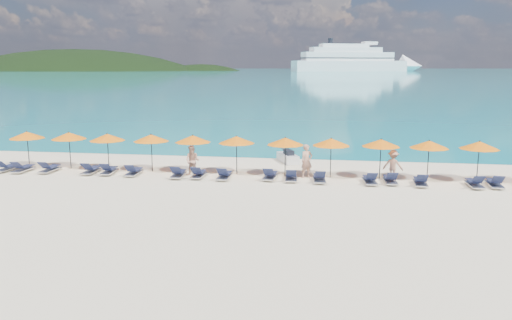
# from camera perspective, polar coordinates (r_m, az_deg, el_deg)

# --- Properties ---
(ground) EXTENTS (1400.00, 1400.00, 0.00)m
(ground) POSITION_cam_1_polar(r_m,az_deg,el_deg) (24.28, -1.07, -4.09)
(ground) COLOR beige
(sea) EXTENTS (1600.00, 1300.00, 0.01)m
(sea) POSITION_cam_1_polar(r_m,az_deg,el_deg) (683.17, 8.44, 10.13)
(sea) COLOR #1FA9B2
(sea) RESTS_ON ground
(headland_main) EXTENTS (374.00, 242.00, 126.50)m
(headland_main) POSITION_cam_1_polar(r_m,az_deg,el_deg) (641.46, -19.78, 6.18)
(headland_main) COLOR black
(headland_main) RESTS_ON ground
(headland_small) EXTENTS (162.00, 126.00, 85.50)m
(headland_small) POSITION_cam_1_polar(r_m,az_deg,el_deg) (604.53, -6.17, 6.79)
(headland_small) COLOR black
(headland_small) RESTS_ON ground
(cruise_ship) EXTENTS (143.31, 73.87, 40.31)m
(cruise_ship) POSITION_cam_1_polar(r_m,az_deg,el_deg) (545.31, 11.90, 10.98)
(cruise_ship) COLOR white
(cruise_ship) RESTS_ON ground
(jetski) EXTENTS (1.66, 2.41, 0.80)m
(jetski) POSITION_cam_1_polar(r_m,az_deg,el_deg) (32.58, 3.66, 0.32)
(jetski) COLOR silver
(jetski) RESTS_ON ground
(beachgoer_a) EXTENTS (0.83, 0.75, 1.90)m
(beachgoer_a) POSITION_cam_1_polar(r_m,az_deg,el_deg) (28.05, 5.82, -0.13)
(beachgoer_a) COLOR tan
(beachgoer_a) RESTS_ON ground
(beachgoer_b) EXTENTS (0.91, 0.61, 1.74)m
(beachgoer_b) POSITION_cam_1_polar(r_m,az_deg,el_deg) (28.64, -7.28, -0.10)
(beachgoer_b) COLOR tan
(beachgoer_b) RESTS_ON ground
(beachgoer_c) EXTENTS (1.17, 0.77, 1.66)m
(beachgoer_c) POSITION_cam_1_polar(r_m,az_deg,el_deg) (28.47, 15.39, -0.55)
(beachgoer_c) COLOR tan
(beachgoer_c) RESTS_ON ground
(umbrella_0) EXTENTS (2.10, 2.10, 2.28)m
(umbrella_0) POSITION_cam_1_polar(r_m,az_deg,el_deg) (33.69, -24.71, 2.60)
(umbrella_0) COLOR black
(umbrella_0) RESTS_ON ground
(umbrella_1) EXTENTS (2.10, 2.10, 2.28)m
(umbrella_1) POSITION_cam_1_polar(r_m,az_deg,el_deg) (32.38, -20.61, 2.61)
(umbrella_1) COLOR black
(umbrella_1) RESTS_ON ground
(umbrella_2) EXTENTS (2.10, 2.10, 2.28)m
(umbrella_2) POSITION_cam_1_polar(r_m,az_deg,el_deg) (30.99, -16.63, 2.51)
(umbrella_2) COLOR black
(umbrella_2) RESTS_ON ground
(umbrella_3) EXTENTS (2.10, 2.10, 2.28)m
(umbrella_3) POSITION_cam_1_polar(r_m,az_deg,el_deg) (30.06, -11.90, 2.48)
(umbrella_3) COLOR black
(umbrella_3) RESTS_ON ground
(umbrella_4) EXTENTS (2.10, 2.10, 2.28)m
(umbrella_4) POSITION_cam_1_polar(r_m,az_deg,el_deg) (29.28, -7.24, 2.41)
(umbrella_4) COLOR black
(umbrella_4) RESTS_ON ground
(umbrella_5) EXTENTS (2.10, 2.10, 2.28)m
(umbrella_5) POSITION_cam_1_polar(r_m,az_deg,el_deg) (28.69, -2.24, 2.32)
(umbrella_5) COLOR black
(umbrella_5) RESTS_ON ground
(umbrella_6) EXTENTS (2.10, 2.10, 2.28)m
(umbrella_6) POSITION_cam_1_polar(r_m,az_deg,el_deg) (28.14, 3.38, 2.15)
(umbrella_6) COLOR black
(umbrella_6) RESTS_ON ground
(umbrella_7) EXTENTS (2.10, 2.10, 2.28)m
(umbrella_7) POSITION_cam_1_polar(r_m,az_deg,el_deg) (28.11, 8.59, 2.03)
(umbrella_7) COLOR black
(umbrella_7) RESTS_ON ground
(umbrella_8) EXTENTS (2.10, 2.10, 2.28)m
(umbrella_8) POSITION_cam_1_polar(r_m,az_deg,el_deg) (28.34, 14.10, 1.90)
(umbrella_8) COLOR black
(umbrella_8) RESTS_ON ground
(umbrella_9) EXTENTS (2.10, 2.10, 2.28)m
(umbrella_9) POSITION_cam_1_polar(r_m,az_deg,el_deg) (28.57, 19.18, 1.69)
(umbrella_9) COLOR black
(umbrella_9) RESTS_ON ground
(umbrella_10) EXTENTS (2.10, 2.10, 2.28)m
(umbrella_10) POSITION_cam_1_polar(r_m,az_deg,el_deg) (29.28, 24.17, 1.55)
(umbrella_10) COLOR black
(umbrella_10) RESTS_ON ground
(lounger_0) EXTENTS (0.73, 1.74, 0.66)m
(lounger_0) POSITION_cam_1_polar(r_m,az_deg,el_deg) (33.28, -26.55, -0.75)
(lounger_0) COLOR silver
(lounger_0) RESTS_ON ground
(lounger_1) EXTENTS (0.65, 1.71, 0.66)m
(lounger_1) POSITION_cam_1_polar(r_m,az_deg,el_deg) (32.60, -25.09, -0.85)
(lounger_1) COLOR silver
(lounger_1) RESTS_ON ground
(lounger_2) EXTENTS (0.64, 1.71, 0.66)m
(lounger_2) POSITION_cam_1_polar(r_m,az_deg,el_deg) (31.90, -22.54, -0.89)
(lounger_2) COLOR silver
(lounger_2) RESTS_ON ground
(lounger_3) EXTENTS (0.63, 1.70, 0.66)m
(lounger_3) POSITION_cam_1_polar(r_m,az_deg,el_deg) (30.67, -18.32, -1.05)
(lounger_3) COLOR silver
(lounger_3) RESTS_ON ground
(lounger_4) EXTENTS (0.77, 1.75, 0.66)m
(lounger_4) POSITION_cam_1_polar(r_m,az_deg,el_deg) (30.21, -16.46, -1.12)
(lounger_4) COLOR silver
(lounger_4) RESTS_ON ground
(lounger_5) EXTENTS (0.69, 1.72, 0.66)m
(lounger_5) POSITION_cam_1_polar(r_m,az_deg,el_deg) (29.49, -13.82, -1.27)
(lounger_5) COLOR silver
(lounger_5) RESTS_ON ground
(lounger_6) EXTENTS (0.71, 1.73, 0.66)m
(lounger_6) POSITION_cam_1_polar(r_m,az_deg,el_deg) (28.44, -8.87, -1.52)
(lounger_6) COLOR silver
(lounger_6) RESTS_ON ground
(lounger_7) EXTENTS (0.65, 1.71, 0.66)m
(lounger_7) POSITION_cam_1_polar(r_m,az_deg,el_deg) (28.22, -6.59, -1.56)
(lounger_7) COLOR silver
(lounger_7) RESTS_ON ground
(lounger_8) EXTENTS (0.65, 1.71, 0.66)m
(lounger_8) POSITION_cam_1_polar(r_m,az_deg,el_deg) (27.74, -3.65, -1.73)
(lounger_8) COLOR silver
(lounger_8) RESTS_ON ground
(lounger_9) EXTENTS (0.72, 1.73, 0.66)m
(lounger_9) POSITION_cam_1_polar(r_m,az_deg,el_deg) (27.64, 1.63, -1.75)
(lounger_9) COLOR silver
(lounger_9) RESTS_ON ground
(lounger_10) EXTENTS (0.75, 1.74, 0.66)m
(lounger_10) POSITION_cam_1_polar(r_m,az_deg,el_deg) (27.39, 4.04, -1.89)
(lounger_10) COLOR silver
(lounger_10) RESTS_ON ground
(lounger_11) EXTENTS (0.77, 1.75, 0.66)m
(lounger_11) POSITION_cam_1_polar(r_m,az_deg,el_deg) (27.22, 7.25, -2.03)
(lounger_11) COLOR silver
(lounger_11) RESTS_ON ground
(lounger_12) EXTENTS (0.77, 1.75, 0.66)m
(lounger_12) POSITION_cam_1_polar(r_m,az_deg,el_deg) (27.28, 12.88, -2.19)
(lounger_12) COLOR silver
(lounger_12) RESTS_ON ground
(lounger_13) EXTENTS (0.68, 1.72, 0.66)m
(lounger_13) POSITION_cam_1_polar(r_m,az_deg,el_deg) (27.61, 15.10, -2.14)
(lounger_13) COLOR silver
(lounger_13) RESTS_ON ground
(lounger_14) EXTENTS (0.69, 1.72, 0.66)m
(lounger_14) POSITION_cam_1_polar(r_m,az_deg,el_deg) (27.59, 18.29, -2.33)
(lounger_14) COLOR silver
(lounger_14) RESTS_ON ground
(lounger_15) EXTENTS (0.66, 1.72, 0.66)m
(lounger_15) POSITION_cam_1_polar(r_m,az_deg,el_deg) (28.21, 23.71, -2.42)
(lounger_15) COLOR silver
(lounger_15) RESTS_ON ground
(lounger_16) EXTENTS (0.72, 1.73, 0.66)m
(lounger_16) POSITION_cam_1_polar(r_m,az_deg,el_deg) (28.68, 25.63, -2.37)
(lounger_16) COLOR silver
(lounger_16) RESTS_ON ground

